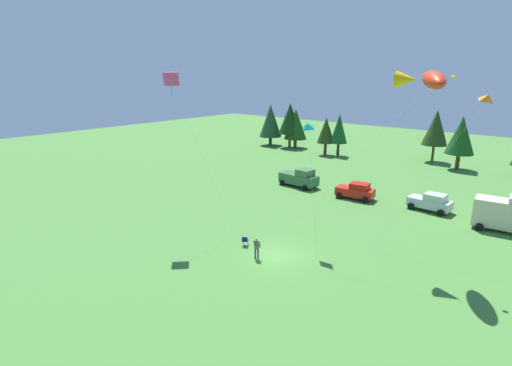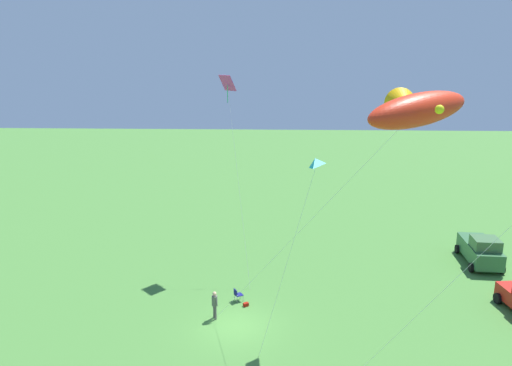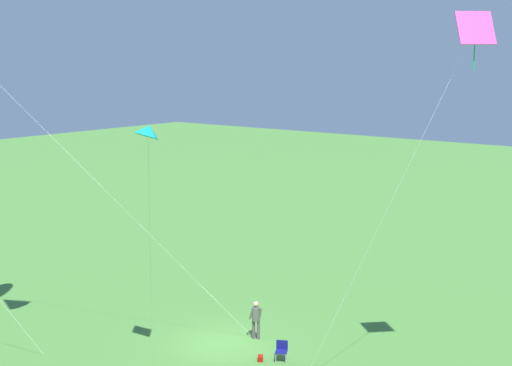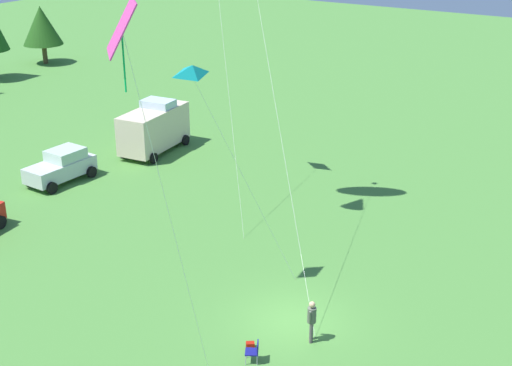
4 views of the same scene
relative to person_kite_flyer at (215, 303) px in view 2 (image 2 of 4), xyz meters
name	(u,v)px [view 2 (image 2 of 4)]	position (x,y,z in m)	size (l,w,h in m)	color
ground_plane	(236,326)	(0.83, 1.30, -1.02)	(160.00, 160.00, 0.00)	#467E35
person_kite_flyer	(215,303)	(0.00, 0.00, 0.00)	(0.58, 0.45, 1.74)	#53494C
folding_chair	(237,294)	(-2.25, 1.16, -0.53)	(0.65, 0.65, 0.82)	navy
backpack_on_grass	(246,304)	(-1.59, 1.75, -0.91)	(0.32, 0.22, 0.22)	#9F160A
truck_green_flatbed	(481,250)	(-8.93, 18.97, 0.08)	(5.12, 2.67, 2.34)	#32653A
kite_large_fish	(414,108)	(8.59, 8.49, 12.38)	(10.50, 10.82, 14.25)	red
kite_delta_teal	(315,162)	(0.57, 5.63, 8.69)	(3.95, 3.49, 10.05)	teal
kite_diamond_rainbow	(228,87)	(-9.23, 0.05, 12.05)	(6.09, 2.58, 13.93)	#D53B90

